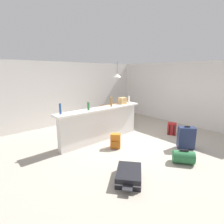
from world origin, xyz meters
name	(u,v)px	position (x,y,z in m)	size (l,w,h in m)	color
ground_plane	(128,141)	(0.00, 0.00, -0.03)	(13.00, 13.00, 0.05)	#ADA393
wall_back	(77,92)	(0.00, 3.05, 1.25)	(6.60, 0.10, 2.50)	silver
wall_right	(173,93)	(3.05, 0.30, 1.25)	(0.10, 6.00, 2.50)	silver
partition_half_wall	(101,125)	(-0.60, 0.58, 0.50)	(2.80, 0.20, 1.00)	silver
bar_countertop	(101,109)	(-0.60, 0.58, 1.02)	(2.96, 0.40, 0.05)	white
bottle_blue	(60,109)	(-1.88, 0.64, 1.19)	(0.06, 0.06, 0.28)	#284C89
bottle_green	(88,106)	(-1.06, 0.58, 1.16)	(0.07, 0.07, 0.23)	#2D6B38
bottle_amber	(111,102)	(-0.22, 0.54, 1.19)	(0.06, 0.06, 0.29)	#9E661E
bottle_white	(129,99)	(0.66, 0.62, 1.17)	(0.07, 0.07, 0.25)	silver
grocery_bag	(122,101)	(0.35, 0.63, 1.16)	(0.26, 0.18, 0.22)	tan
dining_table	(116,107)	(1.11, 1.79, 0.65)	(1.10, 0.80, 0.74)	brown
dining_chair_near_partition	(123,113)	(1.03, 1.30, 0.52)	(0.46, 0.46, 0.93)	black
pendant_lamp	(117,75)	(1.11, 1.72, 1.97)	(0.34, 0.34, 0.65)	black
suitcase_flat_black	(129,175)	(-1.47, -1.43, 0.11)	(0.85, 0.82, 0.22)	black
duffel_bag_green	(183,157)	(-0.01, -1.81, 0.15)	(0.53, 0.56, 0.34)	#286B3D
backpack_orange	(115,141)	(-0.65, -0.13, 0.20)	(0.34, 0.34, 0.42)	orange
suitcase_upright_navy	(186,137)	(0.81, -1.46, 0.33)	(0.47, 0.49, 0.67)	#1E284C
backpack_red	(172,129)	(1.54, -0.60, 0.20)	(0.32, 0.33, 0.42)	red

